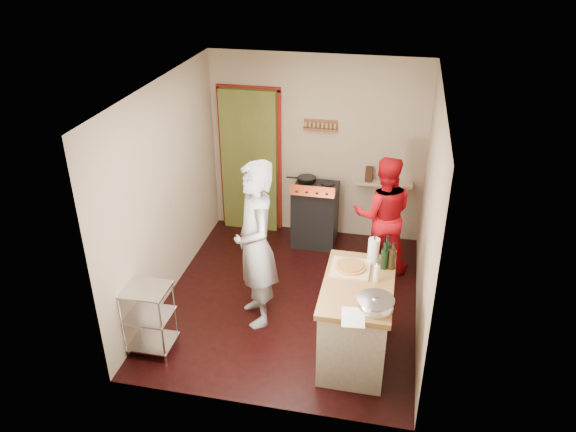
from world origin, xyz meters
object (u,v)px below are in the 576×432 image
object	(u,v)px
island	(356,318)
wire_shelving	(149,316)
person_red	(383,215)
stove	(315,213)
person_stripe	(256,245)

from	to	relation	value
island	wire_shelving	bearing A→B (deg)	-170.18
wire_shelving	person_red	world-z (taller)	person_red
stove	wire_shelving	size ratio (longest dim) A/B	1.26
person_red	wire_shelving	bearing A→B (deg)	35.87
stove	person_stripe	xyz separation A→B (m)	(-0.36, -1.86, 0.52)
island	person_red	bearing A→B (deg)	85.28
wire_shelving	island	distance (m)	2.17
person_stripe	person_red	distance (m)	1.90
stove	person_stripe	size ratio (longest dim) A/B	0.52
wire_shelving	island	size ratio (longest dim) A/B	0.61
island	person_stripe	distance (m)	1.33
stove	person_stripe	distance (m)	1.97
stove	island	xyz separation A→B (m)	(0.81, -2.25, 0.03)
wire_shelving	island	bearing A→B (deg)	9.82
stove	wire_shelving	world-z (taller)	stove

